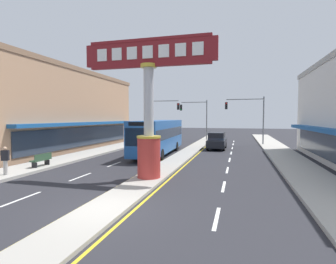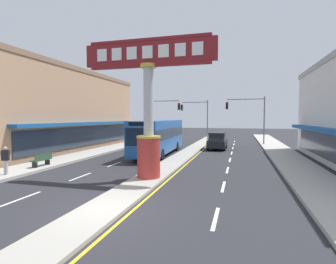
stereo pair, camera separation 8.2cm
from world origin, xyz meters
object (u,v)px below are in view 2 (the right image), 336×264
(bus_near_right_lane, at_px, (159,135))
(pedestrian_near_kerb, at_px, (6,159))
(traffic_light_left_side, at_px, (160,113))
(street_bench, at_px, (42,159))
(storefront_left, at_px, (57,110))
(suv_near_left_lane, at_px, (217,140))
(traffic_light_median_far, at_px, (198,113))
(suv_far_right_lane, at_px, (151,138))
(district_sign, at_px, (149,110))
(traffic_light_right_side, at_px, (250,112))

(bus_near_right_lane, distance_m, pedestrian_near_kerb, 13.17)
(traffic_light_left_side, height_order, street_bench, traffic_light_left_side)
(storefront_left, distance_m, suv_near_left_lane, 18.34)
(traffic_light_median_far, bearing_deg, suv_far_right_lane, -117.27)
(pedestrian_near_kerb, bearing_deg, traffic_light_left_side, 84.68)
(street_bench, bearing_deg, traffic_light_left_side, 84.22)
(suv_far_right_lane, bearing_deg, suv_near_left_lane, -10.88)
(bus_near_right_lane, bearing_deg, street_bench, -122.29)
(suv_far_right_lane, xyz_separation_m, street_bench, (-2.38, -16.20, -0.34))
(district_sign, height_order, bus_near_right_lane, district_sign)
(pedestrian_near_kerb, bearing_deg, traffic_light_median_far, 75.88)
(traffic_light_left_side, xyz_separation_m, suv_far_right_lane, (0.28, -4.54, -3.26))
(traffic_light_right_side, distance_m, suv_near_left_lane, 7.35)
(storefront_left, height_order, suv_far_right_lane, storefront_left)
(suv_far_right_lane, distance_m, street_bench, 16.38)
(suv_near_left_lane, bearing_deg, district_sign, -99.25)
(bus_near_right_lane, xyz_separation_m, suv_far_right_lane, (-3.30, 7.21, -0.88))
(traffic_light_left_side, height_order, pedestrian_near_kerb, traffic_light_left_side)
(traffic_light_left_side, bearing_deg, suv_near_left_lane, -35.31)
(bus_near_right_lane, height_order, pedestrian_near_kerb, bus_near_right_lane)
(suv_far_right_lane, xyz_separation_m, suv_near_left_lane, (8.41, -1.62, 0.00))
(district_sign, relative_size, bus_near_right_lane, 0.69)
(storefront_left, distance_m, street_bench, 12.64)
(district_sign, distance_m, traffic_light_right_side, 22.07)
(traffic_light_right_side, xyz_separation_m, suv_far_right_lane, (-11.99, -3.91, -3.26))
(district_sign, distance_m, pedestrian_near_kerb, 8.98)
(traffic_light_left_side, height_order, suv_far_right_lane, traffic_light_left_side)
(storefront_left, distance_m, traffic_light_left_side, 13.81)
(traffic_light_right_side, bearing_deg, storefront_left, -154.46)
(traffic_light_right_side, bearing_deg, suv_far_right_lane, -161.93)
(traffic_light_right_side, distance_m, traffic_light_median_far, 8.91)
(traffic_light_median_far, xyz_separation_m, suv_near_left_lane, (3.90, -10.36, -3.21))
(pedestrian_near_kerb, bearing_deg, district_sign, 11.76)
(suv_near_left_lane, height_order, pedestrian_near_kerb, suv_near_left_lane)
(bus_near_right_lane, xyz_separation_m, suv_near_left_lane, (5.10, 5.59, -0.88))
(district_sign, xyz_separation_m, traffic_light_median_far, (-1.35, 26.03, 0.19))
(traffic_light_median_far, xyz_separation_m, pedestrian_near_kerb, (-6.99, -27.77, -3.07))
(bus_near_right_lane, xyz_separation_m, street_bench, (-5.68, -8.99, -1.22))
(traffic_light_left_side, distance_m, pedestrian_near_kerb, 23.86)
(traffic_light_left_side, xyz_separation_m, suv_near_left_lane, (8.69, -6.15, -3.26))
(traffic_light_right_side, xyz_separation_m, traffic_light_median_far, (-7.48, 4.84, -0.05))
(traffic_light_median_far, distance_m, street_bench, 26.13)
(bus_near_right_lane, relative_size, street_bench, 7.05)
(bus_near_right_lane, bearing_deg, traffic_light_right_side, 52.00)
(traffic_light_median_far, distance_m, bus_near_right_lane, 16.17)
(street_bench, xyz_separation_m, pedestrian_near_kerb, (-0.10, -2.82, 0.47))
(bus_near_right_lane, distance_m, suv_near_left_lane, 7.62)
(suv_near_left_lane, relative_size, pedestrian_near_kerb, 2.77)
(traffic_light_median_far, relative_size, street_bench, 3.88)
(traffic_light_median_far, distance_m, suv_far_right_lane, 10.35)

